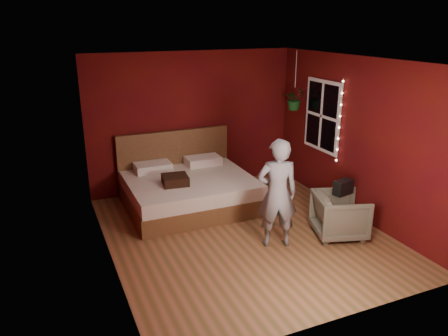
# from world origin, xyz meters

# --- Properties ---
(floor) EXTENTS (4.50, 4.50, 0.00)m
(floor) POSITION_xyz_m (0.00, 0.00, 0.00)
(floor) COLOR brown
(floor) RESTS_ON ground
(room_walls) EXTENTS (4.04, 4.54, 2.62)m
(room_walls) POSITION_xyz_m (0.00, 0.00, 1.68)
(room_walls) COLOR #581209
(room_walls) RESTS_ON ground
(window) EXTENTS (0.05, 0.97, 1.27)m
(window) POSITION_xyz_m (1.97, 0.90, 1.50)
(window) COLOR white
(window) RESTS_ON room_walls
(fairy_lights) EXTENTS (0.04, 0.04, 1.45)m
(fairy_lights) POSITION_xyz_m (1.94, 0.37, 1.50)
(fairy_lights) COLOR silver
(fairy_lights) RESTS_ON room_walls
(bed) EXTENTS (2.14, 1.82, 1.18)m
(bed) POSITION_xyz_m (-0.43, 1.39, 0.31)
(bed) COLOR brown
(bed) RESTS_ON ground
(person) EXTENTS (0.67, 0.55, 1.60)m
(person) POSITION_xyz_m (0.27, -0.50, 0.80)
(person) COLOR slate
(person) RESTS_ON ground
(armchair) EXTENTS (0.92, 0.91, 0.68)m
(armchair) POSITION_xyz_m (1.29, -0.64, 0.34)
(armchair) COLOR #64624F
(armchair) RESTS_ON ground
(handbag) EXTENTS (0.33, 0.22, 0.22)m
(handbag) POSITION_xyz_m (1.31, -0.63, 0.78)
(handbag) COLOR black
(handbag) RESTS_ON armchair
(throw_pillow) EXTENTS (0.46, 0.46, 0.15)m
(throw_pillow) POSITION_xyz_m (-0.74, 1.11, 0.61)
(throw_pillow) COLOR black
(throw_pillow) RESTS_ON bed
(hanging_plant) EXTENTS (0.42, 0.38, 1.08)m
(hanging_plant) POSITION_xyz_m (1.74, 1.49, 1.73)
(hanging_plant) COLOR silver
(hanging_plant) RESTS_ON room_walls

